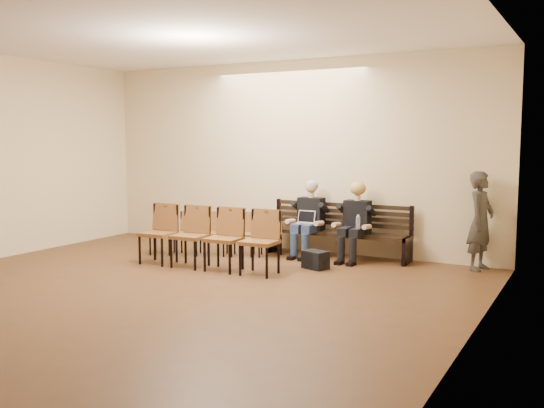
# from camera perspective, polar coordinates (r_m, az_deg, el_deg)

# --- Properties ---
(ground) EXTENTS (10.00, 10.00, 0.00)m
(ground) POSITION_cam_1_polar(r_m,az_deg,el_deg) (7.51, -16.20, -10.06)
(ground) COLOR #52351C
(ground) RESTS_ON ground
(room_walls) EXTENTS (8.02, 10.01, 3.51)m
(room_walls) POSITION_cam_1_polar(r_m,az_deg,el_deg) (7.81, -12.65, 9.47)
(room_walls) COLOR beige
(room_walls) RESTS_ON ground
(bench) EXTENTS (2.60, 0.90, 0.45)m
(bench) POSITION_cam_1_polar(r_m,az_deg,el_deg) (10.69, 6.11, -3.79)
(bench) COLOR black
(bench) RESTS_ON ground
(seated_man) EXTENTS (0.55, 0.76, 1.32)m
(seated_man) POSITION_cam_1_polar(r_m,az_deg,el_deg) (10.71, 3.48, -1.40)
(seated_man) COLOR black
(seated_man) RESTS_ON ground
(seated_woman) EXTENTS (0.54, 0.75, 1.25)m
(seated_woman) POSITION_cam_1_polar(r_m,az_deg,el_deg) (10.38, 7.83, -1.87)
(seated_woman) COLOR black
(seated_woman) RESTS_ON ground
(laptop) EXTENTS (0.35, 0.28, 0.24)m
(laptop) POSITION_cam_1_polar(r_m,az_deg,el_deg) (10.55, 2.95, -2.01)
(laptop) COLOR silver
(laptop) RESTS_ON bench
(water_bottle) EXTENTS (0.08, 0.08, 0.24)m
(water_bottle) POSITION_cam_1_polar(r_m,az_deg,el_deg) (10.12, 8.09, -2.42)
(water_bottle) COLOR silver
(water_bottle) RESTS_ON bench
(bag) EXTENTS (0.46, 0.38, 0.29)m
(bag) POSITION_cam_1_polar(r_m,az_deg,el_deg) (9.73, 4.12, -5.25)
(bag) COLOR black
(bag) RESTS_ON ground
(passerby) EXTENTS (0.56, 0.73, 1.80)m
(passerby) POSITION_cam_1_polar(r_m,az_deg,el_deg) (10.04, 19.08, -0.86)
(passerby) COLOR #34302A
(passerby) RESTS_ON ground
(chair_row_front) EXTENTS (2.35, 1.26, 0.77)m
(chair_row_front) POSITION_cam_1_polar(r_m,az_deg,el_deg) (10.83, -5.33, -2.80)
(chair_row_front) COLOR brown
(chair_row_front) RESTS_ON ground
(chair_row_back) EXTENTS (2.44, 0.64, 0.99)m
(chair_row_back) POSITION_cam_1_polar(r_m,az_deg,el_deg) (9.70, -6.18, -3.19)
(chair_row_back) COLOR brown
(chair_row_back) RESTS_ON ground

